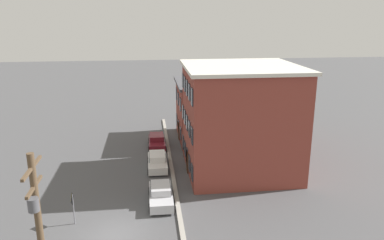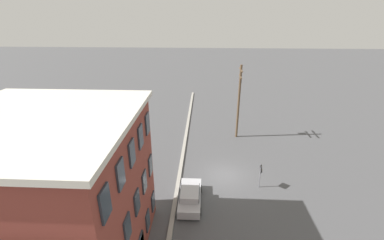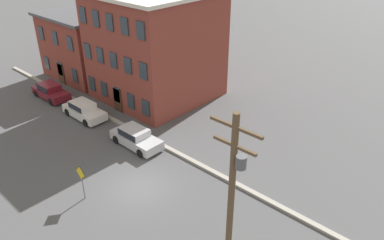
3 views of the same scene
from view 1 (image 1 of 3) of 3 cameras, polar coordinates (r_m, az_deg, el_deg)
name	(u,v)px [view 1 (image 1 of 3)]	position (r m, az deg, el deg)	size (l,w,h in m)	color
ground_plane	(116,234)	(27.13, -11.51, -16.71)	(200.00, 200.00, 0.00)	#4C4C4F
kerb_strip	(182,229)	(27.04, -1.58, -16.27)	(56.00, 0.36, 0.16)	#9E998E
apartment_corner	(229,110)	(44.83, 5.65, 1.59)	(8.90, 12.50, 6.89)	brown
apartment_midblock	(240,119)	(35.09, 7.31, 0.15)	(10.20, 10.31, 10.04)	brown
car_maroon	(157,141)	(42.23, -5.39, -3.15)	(4.40, 1.92, 1.43)	maroon
car_white	(157,161)	(36.64, -5.30, -6.18)	(4.40, 1.92, 1.43)	silver
car_silver	(161,194)	(30.29, -4.78, -11.11)	(4.40, 1.92, 1.43)	#B7B7BC
caution_sign	(73,203)	(28.22, -17.71, -11.97)	(1.00, 0.08, 2.46)	slate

